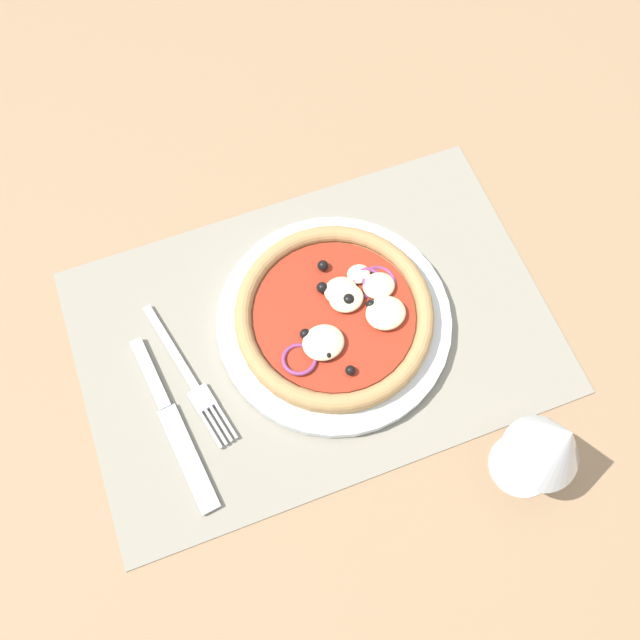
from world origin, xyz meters
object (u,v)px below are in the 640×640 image
at_px(plate, 333,319).
at_px(wine_glass, 553,445).
at_px(knife, 173,423).
at_px(pizza, 335,313).
at_px(fork, 191,380).

xyz_separation_m(plate, wine_glass, (-0.12, 0.21, 0.09)).
bearing_deg(knife, plate, 96.85).
height_order(plate, knife, plate).
distance_m(plate, pizza, 0.02).
bearing_deg(pizza, fork, 3.61).
xyz_separation_m(pizza, knife, (0.20, 0.05, -0.02)).
xyz_separation_m(plate, pizza, (-0.00, 0.00, 0.02)).
height_order(plate, wine_glass, wine_glass).
bearing_deg(plate, pizza, 163.32).
xyz_separation_m(fork, knife, (0.03, 0.04, 0.00)).
bearing_deg(fork, wine_glass, 42.04).
relative_size(fork, wine_glass, 1.20).
bearing_deg(pizza, wine_glass, 119.71).
height_order(plate, fork, plate).
distance_m(pizza, fork, 0.17).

